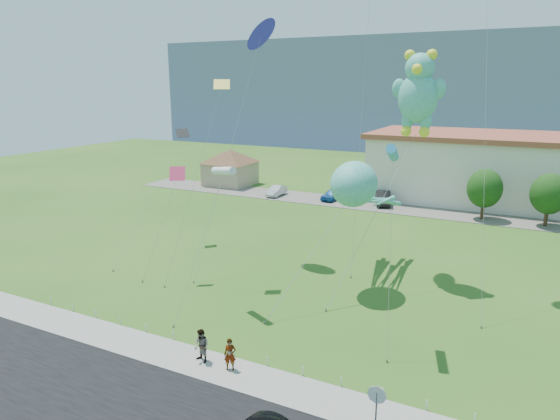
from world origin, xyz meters
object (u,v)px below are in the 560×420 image
at_px(pavilion, 230,164).
at_px(pedestrian_right, 202,346).
at_px(octopus_kite, 359,191).
at_px(pedestrian_left, 230,355).
at_px(parked_car_black, 383,198).
at_px(teddy_bear_kite, 418,91).
at_px(stop_sign, 377,400).
at_px(parked_car_silver, 277,191).
at_px(parked_car_blue, 333,194).

relative_size(pavilion, pedestrian_right, 5.16).
bearing_deg(octopus_kite, pedestrian_left, -97.95).
xyz_separation_m(parked_car_black, teddy_bear_kite, (7.71, -21.34, 12.68)).
relative_size(stop_sign, pedestrian_right, 1.40).
distance_m(pedestrian_left, parked_car_black, 38.44).
bearing_deg(stop_sign, pavilion, 128.44).
distance_m(pavilion, parked_car_silver, 10.22).
xyz_separation_m(stop_sign, parked_car_blue, (-16.93, 39.58, -1.13)).
bearing_deg(pavilion, stop_sign, -51.56).
xyz_separation_m(stop_sign, parked_car_silver, (-24.23, 38.58, -1.17)).
relative_size(parked_car_silver, parked_car_blue, 0.96).
bearing_deg(parked_car_black, pavilion, 154.38).
relative_size(pedestrian_left, pedestrian_right, 0.93).
height_order(pedestrian_left, parked_car_black, pedestrian_left).
xyz_separation_m(pavilion, pedestrian_right, (23.91, -40.63, -2.03)).
bearing_deg(stop_sign, parked_car_black, 105.00).
height_order(parked_car_blue, parked_car_black, parked_car_black).
bearing_deg(stop_sign, octopus_kite, 111.01).
distance_m(stop_sign, parked_car_silver, 45.58).
height_order(parked_car_blue, teddy_bear_kite, teddy_bear_kite).
bearing_deg(parked_car_black, teddy_bear_kite, -90.11).
xyz_separation_m(stop_sign, teddy_bear_kite, (-3.00, 18.61, 11.66)).
distance_m(stop_sign, pedestrian_left, 8.12).
bearing_deg(pedestrian_right, pavilion, 136.75).
relative_size(stop_sign, octopus_kite, 0.17).
height_order(stop_sign, parked_car_blue, stop_sign).
bearing_deg(octopus_kite, pavilion, 135.91).
relative_size(pedestrian_left, parked_car_silver, 0.43).
height_order(pedestrian_left, octopus_kite, octopus_kite).
relative_size(pavilion, parked_car_black, 1.93).
bearing_deg(pedestrian_right, parked_car_silver, 127.86).
relative_size(pavilion, stop_sign, 3.68).
relative_size(stop_sign, pedestrian_left, 1.51).
xyz_separation_m(pedestrian_right, parked_car_blue, (-7.34, 38.00, -0.25)).
relative_size(pedestrian_left, teddy_bear_kite, 0.10).
xyz_separation_m(pavilion, parked_car_blue, (16.57, -2.62, -2.28)).
distance_m(pedestrian_right, teddy_bear_kite, 22.16).
relative_size(parked_car_silver, teddy_bear_kite, 0.24).
bearing_deg(parked_car_blue, pavilion, 179.94).
bearing_deg(teddy_bear_kite, parked_car_blue, 123.60).
height_order(pavilion, octopus_kite, octopus_kite).
xyz_separation_m(pavilion, pedestrian_left, (25.60, -40.59, -2.09)).
distance_m(pedestrian_left, pedestrian_right, 1.69).
bearing_deg(parked_car_blue, pedestrian_right, -70.14).
distance_m(pedestrian_right, octopus_kite, 15.54).
bearing_deg(pavilion, pedestrian_left, -57.76).
height_order(parked_car_silver, parked_car_black, parked_car_black).
height_order(pedestrian_right, parked_car_silver, pedestrian_right).
bearing_deg(pedestrian_left, pedestrian_right, 157.70).
bearing_deg(parked_car_silver, stop_sign, -58.68).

